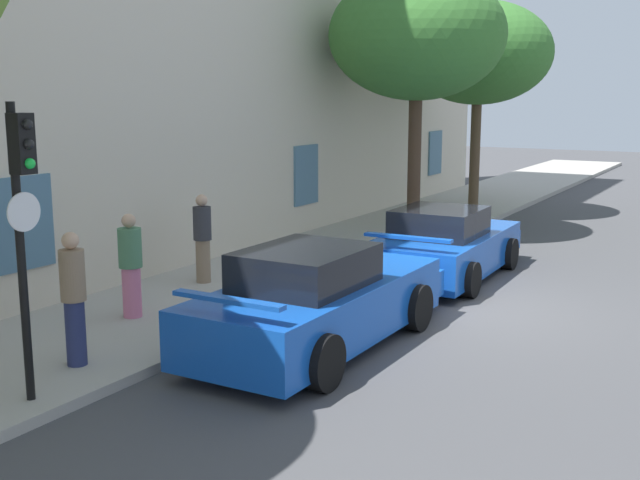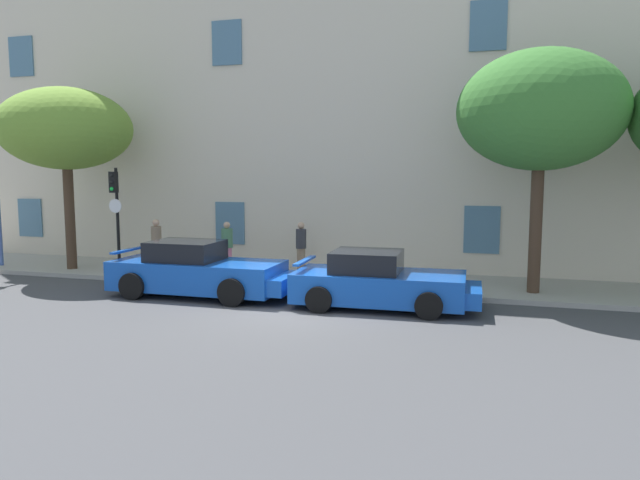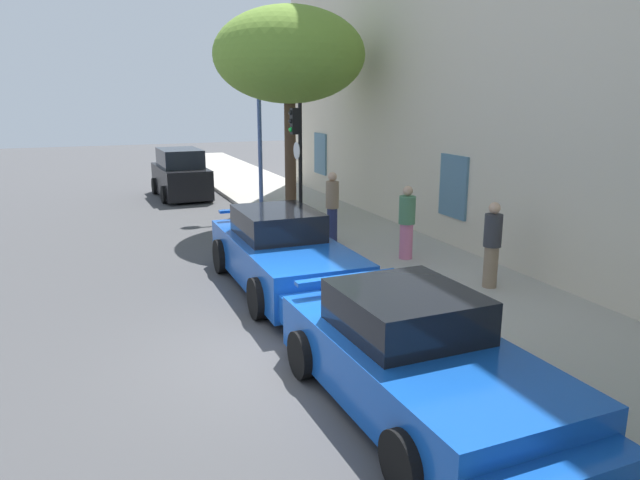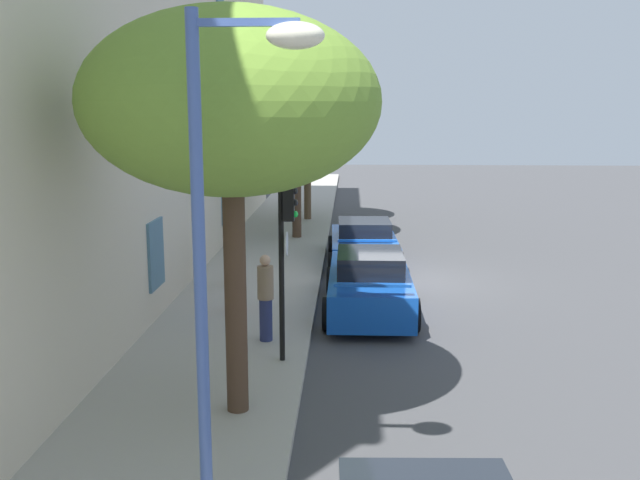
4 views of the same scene
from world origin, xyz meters
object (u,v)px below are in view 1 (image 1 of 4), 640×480
at_px(tree_near_kerb, 479,53).
at_px(pedestrian_admiring, 203,237).
at_px(traffic_light, 22,201).
at_px(sportscar_red_lead, 324,300).
at_px(sportscar_yellow_flank, 447,246).
at_px(pedestrian_bystander, 131,265).
at_px(tree_far_end, 417,36).
at_px(pedestrian_strolling, 74,297).

bearing_deg(tree_near_kerb, pedestrian_admiring, 173.29).
bearing_deg(traffic_light, sportscar_red_lead, -22.81).
xyz_separation_m(sportscar_yellow_flank, pedestrian_bystander, (-5.77, 3.04, 0.37)).
bearing_deg(tree_far_end, sportscar_red_lead, -164.80).
height_order(sportscar_red_lead, traffic_light, traffic_light).
bearing_deg(pedestrian_bystander, tree_far_end, -4.30).
bearing_deg(sportscar_red_lead, pedestrian_admiring, 64.75).
xyz_separation_m(tree_near_kerb, pedestrian_admiring, (-11.28, 1.33, -3.78)).
bearing_deg(tree_near_kerb, pedestrian_bystander, 176.45).
bearing_deg(sportscar_yellow_flank, traffic_light, 169.96).
height_order(sportscar_red_lead, tree_far_end, tree_far_end).
bearing_deg(pedestrian_strolling, sportscar_red_lead, -37.82).
distance_m(pedestrian_strolling, pedestrian_bystander, 2.25).
height_order(tree_near_kerb, pedestrian_strolling, tree_near_kerb).
height_order(sportscar_red_lead, pedestrian_admiring, pedestrian_admiring).
bearing_deg(sportscar_red_lead, tree_near_kerb, 9.80).
bearing_deg(pedestrian_bystander, pedestrian_admiring, 11.30).
relative_size(sportscar_red_lead, traffic_light, 1.50).
xyz_separation_m(sportscar_red_lead, pedestrian_admiring, (1.68, 3.57, 0.33)).
xyz_separation_m(sportscar_red_lead, pedestrian_strolling, (-2.75, 2.14, 0.39)).
relative_size(sportscar_yellow_flank, pedestrian_strolling, 2.66).
bearing_deg(tree_near_kerb, sportscar_yellow_flank, -164.50).
height_order(tree_near_kerb, pedestrian_admiring, tree_near_kerb).
distance_m(tree_far_end, pedestrian_admiring, 8.22).
height_order(tree_near_kerb, traffic_light, tree_near_kerb).
height_order(sportscar_red_lead, tree_near_kerb, tree_near_kerb).
relative_size(sportscar_red_lead, pedestrian_strolling, 2.90).
xyz_separation_m(traffic_light, pedestrian_strolling, (1.11, 0.51, -1.41)).
height_order(sportscar_red_lead, sportscar_yellow_flank, sportscar_red_lead).
height_order(sportscar_yellow_flank, pedestrian_strolling, pedestrian_strolling).
relative_size(tree_near_kerb, pedestrian_admiring, 3.70).
bearing_deg(pedestrian_strolling, sportscar_yellow_flank, -15.00).
bearing_deg(traffic_light, pedestrian_admiring, 19.33).
xyz_separation_m(tree_near_kerb, pedestrian_strolling, (-15.72, -0.10, -3.72)).
xyz_separation_m(pedestrian_admiring, pedestrian_strolling, (-4.44, -1.43, 0.06)).
distance_m(sportscar_red_lead, sportscar_yellow_flank, 5.05).
xyz_separation_m(pedestrian_admiring, pedestrian_bystander, (-2.40, -0.48, -0.01)).
height_order(tree_far_end, pedestrian_strolling, tree_far_end).
distance_m(tree_near_kerb, tree_far_end, 4.23).
bearing_deg(tree_near_kerb, traffic_light, -177.90).
distance_m(sportscar_yellow_flank, pedestrian_admiring, 4.89).
bearing_deg(sportscar_red_lead, pedestrian_strolling, 142.18).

